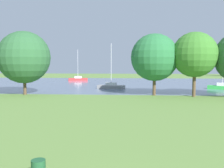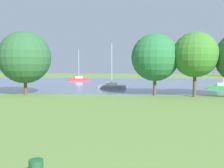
# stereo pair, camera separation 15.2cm
# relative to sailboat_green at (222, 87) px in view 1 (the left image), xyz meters

# --- Properties ---
(ground_plane) EXTENTS (160.00, 160.00, 0.00)m
(ground_plane) POSITION_rel_sailboat_green_xyz_m (-15.99, -17.11, -0.46)
(ground_plane) COLOR olive
(water_surface) EXTENTS (140.00, 40.00, 0.02)m
(water_surface) POSITION_rel_sailboat_green_xyz_m (-15.99, 10.89, -0.45)
(water_surface) COLOR slate
(water_surface) RESTS_ON ground
(sailboat_green) EXTENTS (5.03, 2.90, 6.57)m
(sailboat_green) POSITION_rel_sailboat_green_xyz_m (0.00, 0.00, 0.00)
(sailboat_green) COLOR green
(sailboat_green) RESTS_ON water_surface
(sailboat_gray) EXTENTS (4.99, 2.35, 7.93)m
(sailboat_gray) POSITION_rel_sailboat_green_xyz_m (-19.19, -0.32, 0.02)
(sailboat_gray) COLOR gray
(sailboat_gray) RESTS_ON water_surface
(sailboat_red) EXTENTS (5.02, 2.69, 7.93)m
(sailboat_red) POSITION_rel_sailboat_green_xyz_m (-29.32, 20.00, 0.02)
(sailboat_red) COLOR red
(sailboat_red) RESTS_ON water_surface
(tree_east_near) EXTENTS (7.45, 7.45, 9.07)m
(tree_east_near) POSITION_rel_sailboat_green_xyz_m (-30.94, -9.63, 4.88)
(tree_east_near) COLOR brown
(tree_east_near) RESTS_ON ground
(tree_west_far) EXTENTS (6.60, 6.60, 8.62)m
(tree_west_far) POSITION_rel_sailboat_green_xyz_m (-12.43, -9.21, 4.86)
(tree_west_far) COLOR brown
(tree_west_far) RESTS_ON ground
(tree_mid_shore) EXTENTS (6.06, 6.06, 8.69)m
(tree_mid_shore) POSITION_rel_sailboat_green_xyz_m (-7.20, -10.25, 5.19)
(tree_mid_shore) COLOR brown
(tree_mid_shore) RESTS_ON ground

